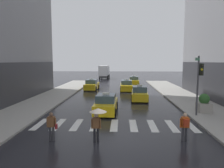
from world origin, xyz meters
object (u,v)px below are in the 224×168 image
Objects in this scene: box_truck at (104,71)px; taxi_second at (140,94)px; traffic_light_pole at (199,77)px; taxi_lead at (106,104)px; taxi_fourth at (92,85)px; pedestrian_with_handbag at (52,125)px; pedestrian_with_backpack at (185,125)px; taxi_third at (126,86)px; taxi_fifth at (134,81)px; planter_near_corner at (204,104)px; pedestrian_with_umbrella at (97,116)px.

taxi_second is at bearing -77.31° from box_truck.
traffic_light_pole is 0.63× the size of box_truck.
traffic_light_pole is at bearing -9.34° from taxi_lead.
taxi_fourth reaches higher than pedestrian_with_handbag.
pedestrian_with_backpack is at bearing -68.53° from taxi_fourth.
taxi_third is 2.76× the size of pedestrian_with_backpack.
pedestrian_with_handbag is (-10.18, -5.49, -2.32)m from traffic_light_pole.
taxi_lead and taxi_second have the same top height.
taxi_lead is 1.00× the size of taxi_fourth.
box_truck is (-5.24, 21.80, 1.13)m from taxi_third.
box_truck is at bearing 103.52° from taxi_third.
pedestrian_with_backpack is (2.79, -20.15, 0.25)m from taxi_third.
pedestrian_with_backpack is 1.00× the size of pedestrian_with_handbag.
taxi_fourth and taxi_fifth have the same top height.
traffic_light_pole is at bearing 63.51° from pedestrian_with_backpack.
box_truck is at bearing 95.01° from taxi_lead.
taxi_third reaches higher than pedestrian_with_handbag.
pedestrian_with_handbag is at bearing -103.14° from taxi_third.
taxi_second is at bearing 60.32° from taxi_lead.
box_truck reaches higher than taxi_lead.
taxi_fifth is 15.74m from box_truck.
taxi_lead is 8.49m from planter_near_corner.
taxi_third is at bearing 110.08° from traffic_light_pole.
planter_near_corner is (8.49, -0.12, 0.15)m from taxi_lead.
pedestrian_with_umbrella is (-7.54, -5.59, -1.74)m from traffic_light_pole.
taxi_fourth is at bearing 103.04° from taxi_lead.
taxi_third is at bearing -9.81° from taxi_fourth.
taxi_lead is at bearing 170.66° from traffic_light_pole.
traffic_light_pole is at bearing 28.34° from pedestrian_with_handbag.
box_truck is 4.60× the size of pedestrian_with_handbag.
taxi_third is 20.89m from pedestrian_with_handbag.
pedestrian_with_umbrella is 1.18× the size of pedestrian_with_backpack.
traffic_light_pole is 8.07m from taxi_lead.
traffic_light_pole is 2.91× the size of pedestrian_with_backpack.
planter_near_corner is (4.74, -21.39, 0.15)m from taxi_fifth.
pedestrian_with_umbrella reaches higher than taxi_third.
taxi_fifth is (1.61, 7.67, 0.00)m from taxi_third.
taxi_third is at bearing 81.08° from taxi_lead.
pedestrian_with_handbag is at bearing -102.79° from taxi_fifth.
taxi_lead is 21.60m from taxi_fifth.
taxi_lead is at bearing -98.92° from taxi_third.
taxi_fifth is at bearing 92.42° from pedestrian_with_backpack.
taxi_fourth is (-3.37, 14.56, 0.00)m from taxi_lead.
taxi_lead and taxi_fourth have the same top height.
taxi_lead reaches higher than pedestrian_with_backpack.
taxi_third is 20.57m from pedestrian_with_umbrella.
box_truck is at bearing 108.07° from planter_near_corner.
traffic_light_pole reaches higher than taxi_fifth.
taxi_fifth is at bearing 82.45° from pedestrian_with_umbrella.
planter_near_corner is (11.86, -14.68, 0.15)m from taxi_fourth.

